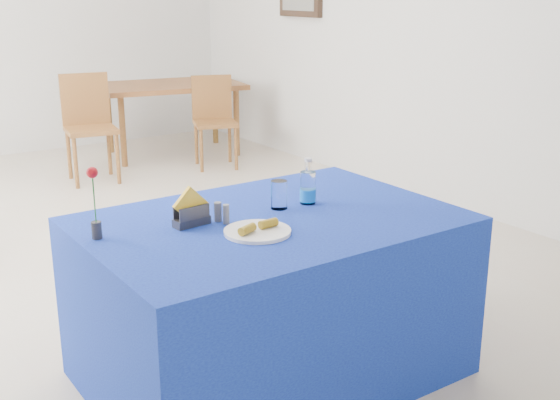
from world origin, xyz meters
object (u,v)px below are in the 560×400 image
object	(u,v)px
chair_bg_right	(214,114)
blue_table	(271,297)
plate	(257,231)
water_bottle	(308,188)
oak_table	(171,91)
chair_bg_left	(88,120)

from	to	relation	value
chair_bg_right	blue_table	bearing A→B (deg)	-95.86
plate	blue_table	distance (m)	0.44
water_bottle	blue_table	bearing A→B (deg)	-162.78
blue_table	water_bottle	distance (m)	0.53
plate	water_bottle	size ratio (longest dim) A/B	1.29
water_bottle	oak_table	size ratio (longest dim) A/B	0.14
plate	water_bottle	distance (m)	0.48
plate	chair_bg_left	size ratio (longest dim) A/B	0.28
water_bottle	oak_table	xyz separation A→B (m)	(1.37, 4.24, -0.15)
blue_table	oak_table	xyz separation A→B (m)	(1.63, 4.33, 0.30)
plate	blue_table	xyz separation A→B (m)	(0.16, 0.14, -0.39)
oak_table	blue_table	bearing A→B (deg)	-110.69
water_bottle	oak_table	distance (m)	4.46
plate	chair_bg_left	bearing A→B (deg)	79.90
blue_table	chair_bg_left	world-z (taller)	chair_bg_left
plate	oak_table	world-z (taller)	plate
water_bottle	chair_bg_left	world-z (taller)	water_bottle
blue_table	chair_bg_right	distance (m)	4.04
oak_table	chair_bg_right	xyz separation A→B (m)	(0.12, -0.69, -0.16)
blue_table	oak_table	bearing A→B (deg)	69.31
plate	blue_table	bearing A→B (deg)	41.08
plate	chair_bg_right	bearing A→B (deg)	63.11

